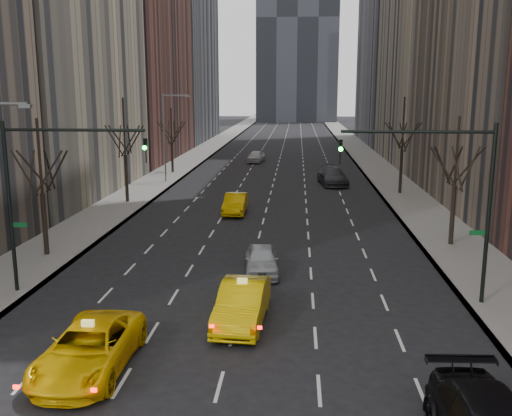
# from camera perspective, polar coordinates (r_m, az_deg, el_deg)

# --- Properties ---
(sidewalk_left) EXTENTS (4.50, 320.00, 0.15)m
(sidewalk_left) POSITION_cam_1_polar(r_m,az_deg,el_deg) (84.72, -5.89, 5.28)
(sidewalk_left) COLOR slate
(sidewalk_left) RESTS_ON ground
(sidewalk_right) EXTENTS (4.50, 320.00, 0.15)m
(sidewalk_right) POSITION_cam_1_polar(r_m,az_deg,el_deg) (84.02, 10.87, 5.07)
(sidewalk_right) COLOR slate
(sidewalk_right) RESTS_ON ground
(tree_lw_b) EXTENTS (3.36, 3.50, 7.82)m
(tree_lw_b) POSITION_cam_1_polar(r_m,az_deg,el_deg) (34.60, -20.58, 1.35)
(tree_lw_b) COLOR black
(tree_lw_b) RESTS_ON ground
(tree_lw_c) EXTENTS (3.36, 3.50, 8.74)m
(tree_lw_c) POSITION_cam_1_polar(r_m,az_deg,el_deg) (49.38, -12.93, 5.08)
(tree_lw_c) COLOR black
(tree_lw_c) RESTS_ON ground
(tree_lw_d) EXTENTS (3.36, 3.50, 7.36)m
(tree_lw_d) POSITION_cam_1_polar(r_m,az_deg,el_deg) (66.76, -8.41, 6.50)
(tree_lw_d) COLOR black
(tree_lw_d) RESTS_ON ground
(tree_rw_b) EXTENTS (3.36, 3.50, 7.82)m
(tree_rw_b) POSITION_cam_1_polar(r_m,az_deg,el_deg) (36.65, 19.23, 1.99)
(tree_rw_b) COLOR black
(tree_rw_b) RESTS_ON ground
(tree_rw_c) EXTENTS (3.36, 3.50, 8.74)m
(tree_rw_c) POSITION_cam_1_polar(r_m,az_deg,el_deg) (54.04, 14.39, 5.56)
(tree_rw_c) COLOR black
(tree_rw_c) RESTS_ON ground
(traffic_mast_left) EXTENTS (6.69, 0.39, 8.00)m
(traffic_mast_left) POSITION_cam_1_polar(r_m,az_deg,el_deg) (27.74, -20.51, 2.66)
(traffic_mast_left) COLOR black
(traffic_mast_left) RESTS_ON ground
(traffic_mast_right) EXTENTS (6.69, 0.39, 8.00)m
(traffic_mast_right) POSITION_cam_1_polar(r_m,az_deg,el_deg) (26.09, 18.93, 2.24)
(traffic_mast_right) COLOR black
(traffic_mast_right) RESTS_ON ground
(streetlight_far) EXTENTS (2.83, 0.22, 9.00)m
(streetlight_far) POSITION_cam_1_polar(r_m,az_deg,el_deg) (59.53, -8.83, 7.85)
(streetlight_far) COLOR slate
(streetlight_far) RESTS_ON ground
(taxi_suv) EXTENTS (2.73, 5.83, 1.61)m
(taxi_suv) POSITION_cam_1_polar(r_m,az_deg,el_deg) (20.93, -16.32, -13.32)
(taxi_suv) COLOR #FAC405
(taxi_suv) RESTS_ON ground
(taxi_sedan) EXTENTS (2.14, 5.32, 1.72)m
(taxi_sedan) POSITION_cam_1_polar(r_m,az_deg,el_deg) (23.87, -1.38, -9.50)
(taxi_sedan) COLOR #E4B904
(taxi_sedan) RESTS_ON ground
(silver_sedan_ahead) EXTENTS (2.10, 4.41, 1.46)m
(silver_sedan_ahead) POSITION_cam_1_polar(r_m,az_deg,el_deg) (30.09, 0.56, -5.22)
(silver_sedan_ahead) COLOR #A5A8AD
(silver_sedan_ahead) RESTS_ON ground
(far_taxi) EXTENTS (1.66, 4.71, 1.55)m
(far_taxi) POSITION_cam_1_polar(r_m,az_deg,el_deg) (44.57, -2.06, 0.43)
(far_taxi) COLOR #D7A104
(far_taxi) RESTS_ON ground
(far_suv_grey) EXTENTS (3.21, 6.35, 1.77)m
(far_suv_grey) POSITION_cam_1_polar(r_m,az_deg,el_deg) (58.71, 7.66, 3.18)
(far_suv_grey) COLOR #333339
(far_suv_grey) RESTS_ON ground
(far_car_white) EXTENTS (2.45, 4.86, 1.59)m
(far_car_white) POSITION_cam_1_polar(r_m,az_deg,el_deg) (76.30, 0.00, 5.17)
(far_car_white) COLOR silver
(far_car_white) RESTS_ON ground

